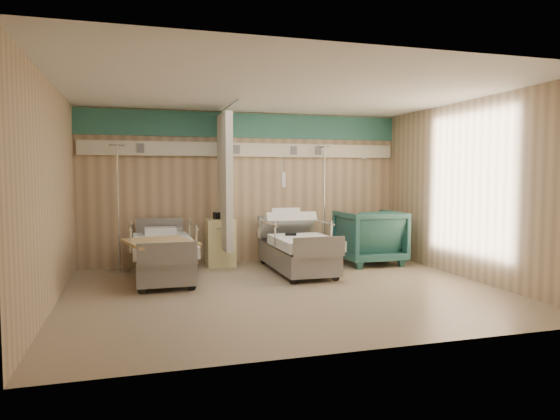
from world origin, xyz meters
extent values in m
cube|color=gray|center=(0.00, 0.00, 0.00)|extent=(6.00, 5.00, 0.00)
cube|color=tan|center=(0.00, 2.50, 1.40)|extent=(6.00, 0.04, 2.80)
cube|color=tan|center=(0.00, -2.50, 1.40)|extent=(6.00, 0.04, 2.80)
cube|color=tan|center=(-3.00, 0.00, 1.40)|extent=(0.04, 5.00, 2.80)
cube|color=tan|center=(3.00, 0.00, 1.40)|extent=(0.04, 5.00, 2.80)
cube|color=white|center=(0.00, 0.00, 2.80)|extent=(6.00, 5.00, 0.04)
cube|color=#327569|center=(0.00, 2.48, 2.55)|extent=(6.00, 0.04, 0.45)
cube|color=silver|center=(0.00, 2.45, 2.10)|extent=(5.88, 0.08, 0.25)
cylinder|color=silver|center=(-0.50, 1.60, 2.76)|extent=(0.03, 1.80, 0.03)
cube|color=beige|center=(-0.50, 1.95, 1.51)|extent=(0.12, 0.90, 2.35)
cube|color=#F5E699|center=(-0.55, 2.20, 0.42)|extent=(0.50, 0.48, 0.85)
imported|color=#1E4B46|center=(2.12, 1.64, 0.50)|extent=(1.07, 1.10, 1.00)
cube|color=silver|center=(2.14, 1.63, 1.03)|extent=(0.57, 0.51, 0.06)
cylinder|color=silver|center=(1.43, 2.16, 0.02)|extent=(0.39, 0.39, 0.03)
cylinder|color=silver|center=(1.43, 2.16, 1.08)|extent=(0.03, 0.03, 2.16)
cylinder|color=silver|center=(1.43, 2.16, 2.16)|extent=(0.26, 0.03, 0.03)
cylinder|color=silver|center=(-2.28, 2.17, 0.02)|extent=(0.38, 0.38, 0.03)
cylinder|color=silver|center=(-2.28, 2.17, 1.07)|extent=(0.03, 0.03, 2.13)
cylinder|color=silver|center=(-2.28, 2.17, 2.13)|extent=(0.26, 0.03, 0.03)
cube|color=black|center=(0.46, 1.20, 0.65)|extent=(0.20, 0.12, 0.04)
cube|color=tan|center=(-1.67, 0.84, 0.65)|extent=(1.12, 1.29, 0.04)
cube|color=black|center=(-0.55, 2.19, 0.91)|extent=(0.25, 0.19, 0.12)
cylinder|color=white|center=(-0.59, 2.20, 0.91)|extent=(0.10, 0.10, 0.13)
camera|label=1|loc=(-2.01, -6.64, 1.63)|focal=32.00mm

